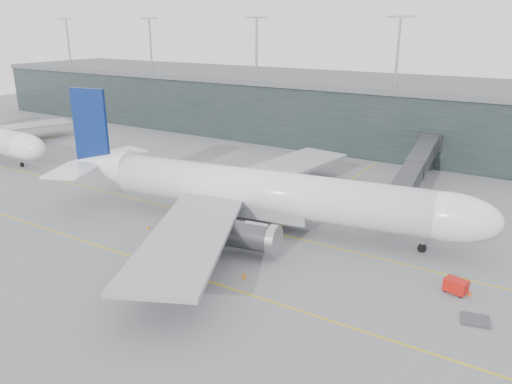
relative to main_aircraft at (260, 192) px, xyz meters
The scene contains 17 objects.
ground 6.25m from the main_aircraft, 129.37° to the left, with size 320.00×320.00×0.00m, color slate.
taxiline_a 5.74m from the main_aircraft, 151.37° to the right, with size 160.00×0.25×0.02m, color gold.
taxiline_b 18.12m from the main_aircraft, 97.49° to the right, with size 160.00×0.25×0.02m, color gold.
taxiline_lead_main 23.49m from the main_aircraft, 83.15° to the left, with size 0.25×60.00×0.02m, color gold.
taxiline_lead_adj 80.71m from the main_aircraft, 163.59° to the left, with size 0.25×60.00×0.02m, color gold.
terminal 60.85m from the main_aircraft, 92.14° to the left, with size 240.00×36.00×29.00m.
main_aircraft is the anchor object (origin of this frame).
jet_bridge 33.20m from the main_aircraft, 61.78° to the left, with size 9.96×48.67×7.42m.
gse_cart 28.74m from the main_aircraft, 10.35° to the right, with size 2.62×2.00×1.59m.
baggage_dolly 32.69m from the main_aircraft, 17.64° to the right, with size 2.69×2.15×0.27m, color #37383D.
uld_a 14.05m from the main_aircraft, 120.33° to the left, with size 2.35×1.98×1.95m.
uld_b 15.08m from the main_aircraft, 104.61° to the left, with size 1.77×1.43×1.60m.
uld_c 14.81m from the main_aircraft, 105.19° to the left, with size 2.17×2.00×1.59m.
cone_nose 30.22m from the main_aircraft, ahead, with size 0.43×0.43×0.68m, color #D1470B.
cone_wing_stbd 16.65m from the main_aircraft, 65.42° to the right, with size 0.50×0.50×0.80m, color orange.
cone_wing_port 16.85m from the main_aircraft, 59.59° to the left, with size 0.43×0.43×0.68m, color #CE420B.
cone_tail 16.82m from the main_aircraft, 143.55° to the right, with size 0.45×0.45×0.72m, color #CA6F0B.
Camera 1 is at (37.17, -59.97, 27.84)m, focal length 35.00 mm.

